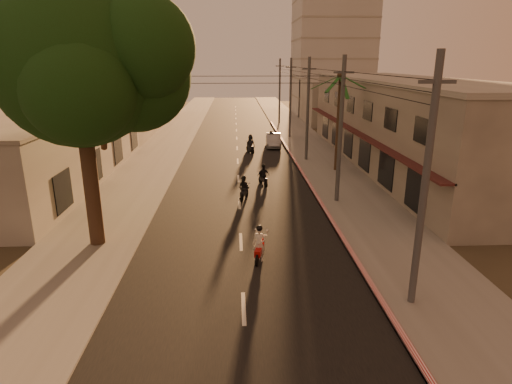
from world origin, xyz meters
TOP-DOWN VIEW (x-y plane):
  - ground at (0.00, 0.00)m, footprint 160.00×160.00m
  - road at (0.00, 20.00)m, footprint 10.00×140.00m
  - sidewalk_right at (7.50, 20.00)m, footprint 5.00×140.00m
  - sidewalk_left at (-7.50, 20.00)m, footprint 5.00×140.00m
  - curb_stripe at (5.10, 15.00)m, footprint 0.20×60.00m
  - shophouse_row at (13.95, 18.00)m, footprint 8.80×34.20m
  - left_building at (-13.98, 14.00)m, footprint 8.20×24.20m
  - distant_tower at (16.00, 56.00)m, footprint 12.10×12.10m
  - broadleaf_tree at (-6.61, 2.14)m, footprint 9.60×8.70m
  - palm_tree at (8.00, 16.00)m, footprint 5.00×5.00m
  - utility_poles at (6.20, 20.00)m, footprint 1.20×48.26m
  - filler_right at (14.00, 45.00)m, footprint 8.00×14.00m
  - filler_left_near at (-14.00, 34.00)m, footprint 8.00×14.00m
  - filler_left_far at (-14.00, 52.00)m, footprint 8.00×14.00m
  - scooter_red at (0.80, -0.10)m, footprint 0.84×1.72m
  - scooter_mid_a at (0.32, 8.80)m, footprint 1.09×1.61m
  - scooter_mid_b at (1.78, 12.03)m, footprint 1.10×1.61m
  - scooter_far_a at (1.30, 23.63)m, footprint 1.21×1.79m
  - scooter_far_b at (3.58, 26.73)m, footprint 1.39×1.65m
  - parked_car at (3.81, 26.61)m, footprint 1.87×4.36m

SIDE VIEW (x-z plane):
  - ground at x=0.00m, z-range 0.00..0.00m
  - road at x=0.00m, z-range 0.00..0.02m
  - sidewalk_right at x=7.50m, z-range 0.00..0.12m
  - sidewalk_left at x=-7.50m, z-range 0.00..0.12m
  - curb_stripe at x=5.10m, z-range 0.00..0.20m
  - parked_car at x=3.81m, z-range 0.00..1.39m
  - scooter_mid_b at x=1.78m, z-range -0.07..1.55m
  - scooter_mid_a at x=0.32m, z-range -0.07..1.56m
  - scooter_red at x=0.80m, z-range -0.10..1.62m
  - scooter_far_b at x=3.58m, z-range -0.06..1.61m
  - scooter_far_a at x=1.30m, z-range -0.08..1.76m
  - filler_left_near at x=-14.00m, z-range 0.00..4.40m
  - left_building at x=-13.98m, z-range 0.00..5.20m
  - filler_right at x=14.00m, z-range 0.00..6.00m
  - filler_left_far at x=-14.00m, z-range 0.00..7.00m
  - shophouse_row at x=13.95m, z-range 0.00..7.30m
  - utility_poles at x=6.20m, z-range 2.04..11.04m
  - palm_tree at x=8.00m, z-range 3.05..11.25m
  - broadleaf_tree at x=-6.61m, z-range 2.43..14.53m
  - distant_tower at x=16.00m, z-range 0.00..28.00m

